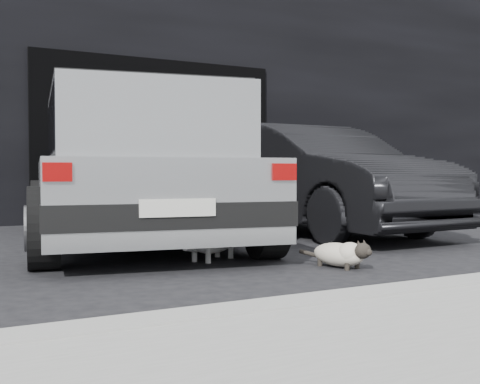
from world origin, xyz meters
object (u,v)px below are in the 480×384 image
silver_hatchback (135,162)px  second_car (311,178)px  cat_siamese (343,254)px  cat_white (216,237)px

silver_hatchback → second_car: (2.45, 0.17, -0.19)m
silver_hatchback → cat_siamese: 2.67m
silver_hatchback → cat_siamese: silver_hatchback is taller
second_car → cat_siamese: second_car is taller
cat_white → cat_siamese: bearing=8.4°
cat_siamese → cat_white: bearing=-64.4°
cat_siamese → cat_white: 1.17m
second_car → cat_white: (-2.18, -1.60, -0.50)m
cat_siamese → silver_hatchback: bearing=-79.0°
second_car → silver_hatchback: bearing=-177.3°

